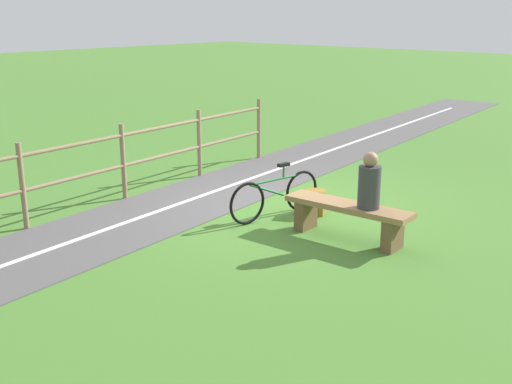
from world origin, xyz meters
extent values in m
plane|color=#477A2D|center=(0.00, 0.00, 0.00)|extent=(80.00, 80.00, 0.00)
cube|color=#565454|center=(1.05, 4.00, 0.01)|extent=(5.39, 36.02, 0.02)
cube|color=silver|center=(1.05, 4.00, 0.02)|extent=(3.19, 31.86, 0.00)
cube|color=#937047|center=(-1.64, 0.62, 0.47)|extent=(1.87, 0.52, 0.08)
cube|color=brown|center=(-2.33, 0.58, 0.22)|extent=(0.18, 0.39, 0.43)
cube|color=brown|center=(-0.94, 0.66, 0.22)|extent=(0.18, 0.39, 0.43)
cylinder|color=#38383D|center=(-1.95, 0.60, 0.81)|extent=(0.32, 0.32, 0.58)
sphere|color=#9E755B|center=(-1.95, 0.60, 1.19)|extent=(0.20, 0.20, 0.20)
torus|color=black|center=(-0.17, 1.09, 0.33)|extent=(0.15, 0.65, 0.65)
torus|color=black|center=(-0.36, 0.00, 0.33)|extent=(0.15, 0.65, 0.65)
cylinder|color=#237038|center=(-0.26, 0.54, 0.60)|extent=(0.19, 0.93, 0.04)
cylinder|color=#237038|center=(-0.24, 0.71, 0.46)|extent=(0.15, 0.67, 0.31)
cylinder|color=#237038|center=(-0.29, 0.38, 0.70)|extent=(0.03, 0.03, 0.20)
cube|color=black|center=(-0.29, 0.38, 0.81)|extent=(0.11, 0.21, 0.05)
cube|color=olive|center=(-0.63, 0.01, 0.20)|extent=(0.37, 0.36, 0.39)
cube|color=#A57A2A|center=(-0.57, -0.13, 0.14)|extent=(0.20, 0.12, 0.18)
cylinder|color=#847051|center=(2.59, -2.33, 0.64)|extent=(0.08, 0.08, 1.29)
cylinder|color=#847051|center=(2.44, -0.42, 0.64)|extent=(0.08, 0.08, 1.29)
cylinder|color=#847051|center=(2.28, 1.48, 0.64)|extent=(0.08, 0.08, 1.29)
cylinder|color=#847051|center=(2.13, 3.38, 0.64)|extent=(0.08, 0.08, 1.29)
cylinder|color=#847051|center=(2.13, 3.38, 1.09)|extent=(0.99, 11.43, 0.06)
cylinder|color=#847051|center=(2.13, 3.38, 0.58)|extent=(0.99, 11.43, 0.06)
camera|label=1|loc=(-6.18, 7.70, 3.09)|focal=44.16mm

